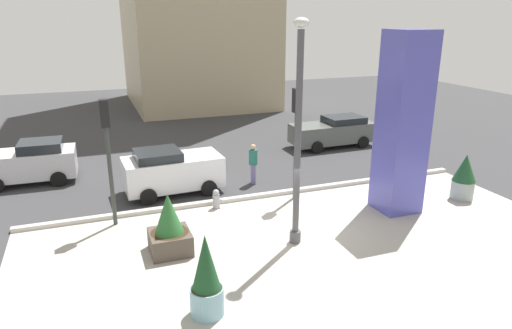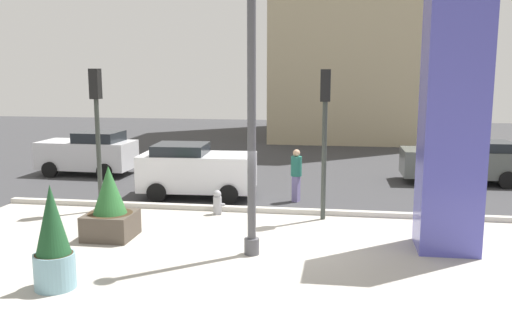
{
  "view_description": "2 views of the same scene",
  "coord_description": "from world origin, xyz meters",
  "views": [
    {
      "loc": [
        -6.17,
        -12.81,
        6.93
      ],
      "look_at": [
        -1.1,
        0.88,
        2.18
      ],
      "focal_mm": 32.44,
      "sensor_mm": 36.0,
      "label": 1
    },
    {
      "loc": [
        1.66,
        -13.39,
        4.37
      ],
      "look_at": [
        -0.46,
        0.3,
        1.98
      ],
      "focal_mm": 39.3,
      "sensor_mm": 36.0,
      "label": 2
    }
  ],
  "objects": [
    {
      "name": "traffic_light_corner",
      "position": [
        -5.67,
        2.56,
        2.95
      ],
      "size": [
        0.28,
        0.42,
        4.36
      ],
      "color": "#333833",
      "rests_on": "ground_plane"
    },
    {
      "name": "pedestrian_crossing",
      "position": [
        0.2,
        4.73,
        0.98
      ],
      "size": [
        0.45,
        0.45,
        1.75
      ],
      "color": "slate",
      "rests_on": "ground_plane"
    },
    {
      "name": "car_passing_lane",
      "position": [
        6.35,
        8.77,
        0.84
      ],
      "size": [
        4.6,
        2.08,
        1.63
      ],
      "color": "#565B56",
      "rests_on": "ground_plane"
    },
    {
      "name": "potted_plant_near_left",
      "position": [
        -4.23,
        -0.06,
        0.79
      ],
      "size": [
        1.21,
        1.21,
        1.91
      ],
      "color": "#4C4238",
      "rests_on": "ground_plane"
    },
    {
      "name": "lamp_post",
      "position": [
        -0.39,
        -0.8,
        3.35
      ],
      "size": [
        0.44,
        0.44,
        6.86
      ],
      "color": "#4C4C51",
      "rests_on": "ground_plane"
    },
    {
      "name": "potted_plant_mid_plaza",
      "position": [
        -3.96,
        -3.45,
        0.97
      ],
      "size": [
        0.82,
        0.82,
        2.13
      ],
      "color": "#7AA8B7",
      "rests_on": "ground_plane"
    },
    {
      "name": "car_curb_east",
      "position": [
        -8.71,
        8.21,
        0.9
      ],
      "size": [
        3.89,
        2.11,
        1.8
      ],
      "color": "silver",
      "rests_on": "ground_plane"
    },
    {
      "name": "traffic_light_far_side",
      "position": [
        1.16,
        2.61,
        2.94
      ],
      "size": [
        0.28,
        0.42,
        4.34
      ],
      "color": "#333833",
      "rests_on": "ground_plane"
    },
    {
      "name": "fire_hydrant",
      "position": [
        -2.01,
        2.7,
        0.37
      ],
      "size": [
        0.36,
        0.26,
        0.75
      ],
      "color": "#99999E",
      "rests_on": "ground_plane"
    },
    {
      "name": "art_pillar_blue",
      "position": [
        4.22,
        0.33,
        3.23
      ],
      "size": [
        1.41,
        1.41,
        6.47
      ],
      "primitive_type": "cube",
      "color": "#4C4CAD",
      "rests_on": "ground_plane"
    },
    {
      "name": "car_curb_west",
      "position": [
        -3.24,
        4.9,
        0.93
      ],
      "size": [
        3.95,
        2.21,
        1.83
      ],
      "color": "silver",
      "rests_on": "ground_plane"
    },
    {
      "name": "ground_plane",
      "position": [
        0.0,
        4.0,
        0.0
      ],
      "size": [
        60.0,
        60.0,
        0.0
      ],
      "primitive_type": "plane",
      "color": "#38383A"
    },
    {
      "name": "plaza_pavement",
      "position": [
        0.0,
        -2.0,
        0.0
      ],
      "size": [
        18.0,
        10.0,
        0.02
      ],
      "primitive_type": "cube",
      "color": "#ADA89E",
      "rests_on": "ground_plane"
    },
    {
      "name": "curb_strip",
      "position": [
        0.0,
        3.12,
        0.08
      ],
      "size": [
        18.0,
        0.24,
        0.16
      ],
      "primitive_type": "cube",
      "color": "#B7B2A8",
      "rests_on": "ground_plane"
    }
  ]
}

